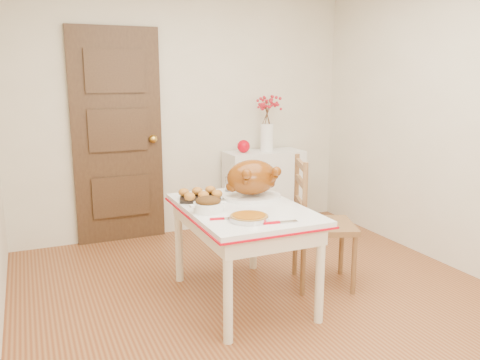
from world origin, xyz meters
name	(u,v)px	position (x,y,z in m)	size (l,w,h in m)	color
floor	(276,309)	(0.00, 0.00, 0.00)	(3.50, 4.00, 0.00)	brown
wall_back	(186,112)	(0.00, 2.00, 1.25)	(3.50, 0.00, 2.50)	beige
wall_right	(475,122)	(1.75, 0.00, 1.25)	(0.00, 4.00, 2.50)	beige
door_back	(118,137)	(-0.70, 1.97, 1.03)	(0.85, 0.06, 2.06)	#332014
sideboard	(264,189)	(0.78, 1.78, 0.41)	(0.83, 0.37, 0.83)	white
kitchen_table	(243,254)	(-0.15, 0.24, 0.35)	(0.81, 1.18, 0.71)	white
chair_oak	(324,223)	(0.54, 0.24, 0.50)	(0.45, 0.45, 1.01)	brown
berry_vase	(267,123)	(0.81, 1.78, 1.12)	(0.31, 0.31, 0.60)	white
apple	(244,146)	(0.54, 1.78, 0.89)	(0.13, 0.13, 0.13)	#C30011
turkey_platter	(252,179)	(0.01, 0.43, 0.85)	(0.45, 0.36, 0.29)	#752E03
pumpkin_pie	(249,217)	(-0.26, -0.10, 0.73)	(0.25, 0.25, 0.05)	#934A09
stuffing_dish	(208,205)	(-0.42, 0.21, 0.76)	(0.26, 0.20, 0.10)	#5B3610
rolls_tray	(200,194)	(-0.36, 0.54, 0.75)	(0.30, 0.24, 0.08)	#BB6F24
pie_server	(280,222)	(-0.10, -0.22, 0.71)	(0.23, 0.06, 0.01)	silver
carving_knife	(230,218)	(-0.35, -0.01, 0.71)	(0.26, 0.06, 0.01)	silver
drinking_glass	(229,184)	(-0.06, 0.72, 0.76)	(0.07, 0.07, 0.11)	white
shaker_pair	(255,184)	(0.14, 0.65, 0.76)	(0.10, 0.04, 0.10)	white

